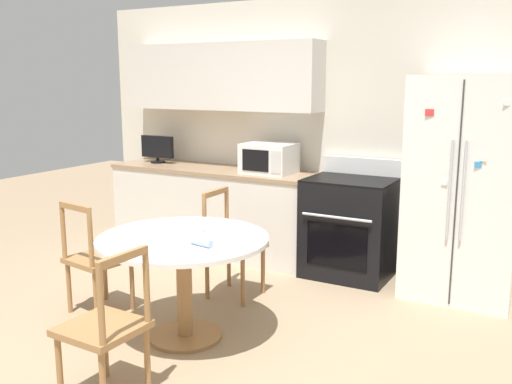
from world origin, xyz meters
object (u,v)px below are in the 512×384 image
Objects in this scene: refrigerator at (464,189)px; dining_chair_near at (106,328)px; oven_range at (350,226)px; dining_chair_left at (96,259)px; candle_glass at (199,227)px; countertop_tv at (157,148)px; dining_chair_far at (232,246)px; microwave at (269,158)px.

dining_chair_near is at bearing -118.33° from refrigerator.
oven_range is at bearing -7.19° from dining_chair_near.
dining_chair_near and dining_chair_left have the same top height.
dining_chair_left is at bearing -171.99° from candle_glass.
countertop_tv is 2.14m from dining_chair_left.
candle_glass is at bearing -107.34° from oven_range.
countertop_tv reaches higher than dining_chair_far.
oven_range is 1.20× the size of dining_chair_near.
dining_chair_far is 0.80m from candle_glass.
dining_chair_near is (0.41, -2.72, -0.61)m from microwave.
refrigerator is at bearing -1.31° from countertop_tv.
microwave is at bearing -170.05° from dining_chair_far.
refrigerator is at bearing -25.98° from dining_chair_near.
oven_range is 2.30m from dining_chair_left.
refrigerator is 1.71× the size of oven_range.
microwave reaches higher than oven_range.
dining_chair_left is at bearing -107.03° from microwave.
countertop_tv is 3.36m from dining_chair_near.
countertop_tv reaches higher than dining_chair_near.
dining_chair_far is (-0.68, -0.98, -0.03)m from oven_range.
microwave reaches higher than candle_glass.
dining_chair_left is at bearing -41.90° from dining_chair_far.
countertop_tv is at bearing 178.69° from refrigerator.
microwave is at bearing 101.18° from candle_glass.
microwave is 0.55× the size of dining_chair_near.
dining_chair_left is (-1.42, -1.81, -0.03)m from oven_range.
countertop_tv is at bearing 178.58° from microwave.
countertop_tv is at bearing 135.43° from candle_glass.
microwave is 2.00m from dining_chair_left.
refrigerator reaches higher than candle_glass.
oven_range reaches higher than dining_chair_far.
dining_chair_far is (1.60, -1.03, -0.63)m from countertop_tv.
dining_chair_far is at bearing 57.45° from dining_chair_left.
dining_chair_far is at bearing -79.81° from microwave.
dining_chair_left and dining_chair_far have the same top height.
oven_range is 1.04m from microwave.
candle_glass is at bearing 17.11° from dining_chair_left.
microwave is (-0.86, 0.01, 0.58)m from oven_range.
microwave is 1.75m from candle_glass.
oven_range reaches higher than dining_chair_left.
microwave is 1.19× the size of countertop_tv.
microwave is at bearing 10.82° from dining_chair_near.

